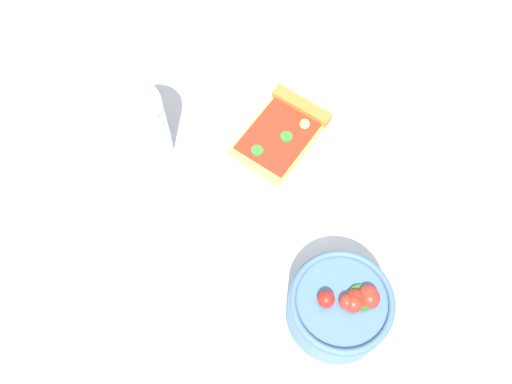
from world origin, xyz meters
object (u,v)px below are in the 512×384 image
Objects in this scene: plate at (297,151)px; soda_glass at (139,130)px; salad_bowl at (340,307)px; pizza_slice_main at (285,129)px.

soda_glass is (-0.16, 0.16, 0.05)m from plate.
soda_glass reaches higher than plate.
plate is 1.94× the size of salad_bowl.
soda_glass is (-0.03, 0.36, 0.02)m from salad_bowl.
pizza_slice_main is at bearing 79.84° from plate.
salad_bowl is (-0.13, -0.20, 0.03)m from plate.
salad_bowl reaches higher than plate.
pizza_slice_main is (0.01, 0.03, 0.01)m from plate.
pizza_slice_main is 0.27m from salad_bowl.
pizza_slice_main is 1.28× the size of soda_glass.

